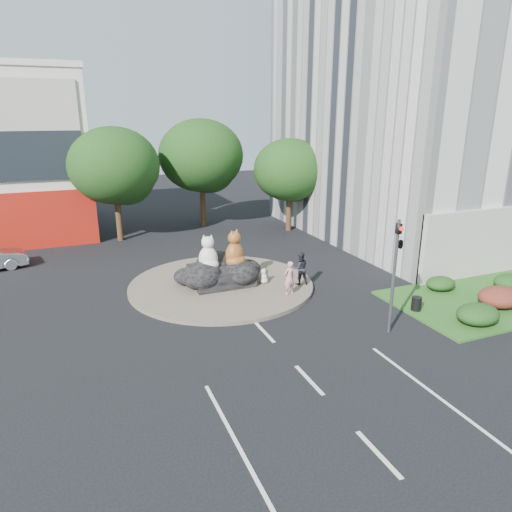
{
  "coord_description": "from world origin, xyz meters",
  "views": [
    {
      "loc": [
        -7.12,
        -12.39,
        9.04
      ],
      "look_at": [
        1.45,
        8.51,
        2.0
      ],
      "focal_mm": 32.0,
      "sensor_mm": 36.0,
      "label": 1
    }
  ],
  "objects_px": {
    "kitten_calico": "(198,282)",
    "kitten_white": "(264,275)",
    "cat_tabby": "(234,248)",
    "litter_bin": "(416,304)",
    "cat_white": "(208,252)",
    "pedestrian_pink": "(289,278)",
    "pedestrian_dark": "(300,268)"
  },
  "relations": [
    {
      "from": "cat_white",
      "to": "pedestrian_pink",
      "type": "relative_size",
      "value": 1.1
    },
    {
      "from": "litter_bin",
      "to": "kitten_calico",
      "type": "bearing_deg",
      "value": 145.54
    },
    {
      "from": "litter_bin",
      "to": "pedestrian_pink",
      "type": "bearing_deg",
      "value": 140.63
    },
    {
      "from": "cat_white",
      "to": "kitten_calico",
      "type": "xyz_separation_m",
      "value": [
        -0.74,
        -0.48,
        -1.41
      ]
    },
    {
      "from": "cat_tabby",
      "to": "kitten_white",
      "type": "relative_size",
      "value": 2.46
    },
    {
      "from": "cat_tabby",
      "to": "cat_white",
      "type": "bearing_deg",
      "value": 148.8
    },
    {
      "from": "cat_tabby",
      "to": "kitten_calico",
      "type": "bearing_deg",
      "value": 161.02
    },
    {
      "from": "cat_white",
      "to": "pedestrian_pink",
      "type": "xyz_separation_m",
      "value": [
        3.46,
        -2.72,
        -0.99
      ]
    },
    {
      "from": "cat_tabby",
      "to": "litter_bin",
      "type": "relative_size",
      "value": 3.15
    },
    {
      "from": "kitten_calico",
      "to": "pedestrian_pink",
      "type": "distance_m",
      "value": 4.78
    },
    {
      "from": "kitten_calico",
      "to": "kitten_white",
      "type": "bearing_deg",
      "value": 33.45
    },
    {
      "from": "kitten_calico",
      "to": "litter_bin",
      "type": "height_order",
      "value": "kitten_calico"
    },
    {
      "from": "cat_tabby",
      "to": "litter_bin",
      "type": "distance_m",
      "value": 9.63
    },
    {
      "from": "cat_white",
      "to": "cat_tabby",
      "type": "distance_m",
      "value": 1.48
    },
    {
      "from": "cat_white",
      "to": "litter_bin",
      "type": "distance_m",
      "value": 10.71
    },
    {
      "from": "kitten_calico",
      "to": "litter_bin",
      "type": "xyz_separation_m",
      "value": [
        8.99,
        -6.17,
        -0.21
      ]
    },
    {
      "from": "cat_white",
      "to": "kitten_white",
      "type": "height_order",
      "value": "cat_white"
    },
    {
      "from": "cat_white",
      "to": "kitten_calico",
      "type": "relative_size",
      "value": 2.12
    },
    {
      "from": "cat_tabby",
      "to": "kitten_white",
      "type": "xyz_separation_m",
      "value": [
        1.41,
        -0.71,
        -1.52
      ]
    },
    {
      "from": "kitten_calico",
      "to": "cat_white",
      "type": "bearing_deg",
      "value": 70.01
    },
    {
      "from": "kitten_white",
      "to": "pedestrian_dark",
      "type": "relative_size",
      "value": 0.46
    },
    {
      "from": "kitten_calico",
      "to": "kitten_white",
      "type": "distance_m",
      "value": 3.64
    },
    {
      "from": "kitten_calico",
      "to": "pedestrian_dark",
      "type": "xyz_separation_m",
      "value": [
        5.38,
        -1.16,
        0.45
      ]
    },
    {
      "from": "cat_white",
      "to": "kitten_white",
      "type": "bearing_deg",
      "value": 3.09
    },
    {
      "from": "cat_white",
      "to": "pedestrian_dark",
      "type": "distance_m",
      "value": 5.01
    },
    {
      "from": "kitten_white",
      "to": "pedestrian_pink",
      "type": "bearing_deg",
      "value": -95.77
    },
    {
      "from": "pedestrian_pink",
      "to": "kitten_white",
      "type": "bearing_deg",
      "value": -87.66
    },
    {
      "from": "cat_tabby",
      "to": "pedestrian_pink",
      "type": "relative_size",
      "value": 1.18
    },
    {
      "from": "pedestrian_dark",
      "to": "litter_bin",
      "type": "bearing_deg",
      "value": 135.32
    },
    {
      "from": "cat_tabby",
      "to": "pedestrian_dark",
      "type": "xyz_separation_m",
      "value": [
        3.16,
        -1.64,
        -1.03
      ]
    },
    {
      "from": "pedestrian_pink",
      "to": "kitten_calico",
      "type": "bearing_deg",
      "value": -41.5
    },
    {
      "from": "kitten_white",
      "to": "pedestrian_dark",
      "type": "distance_m",
      "value": 2.04
    }
  ]
}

